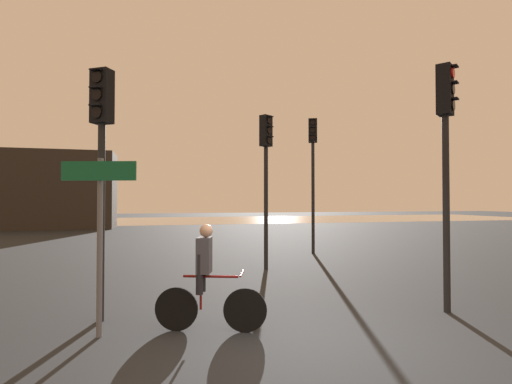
% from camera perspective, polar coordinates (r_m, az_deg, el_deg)
% --- Properties ---
extents(ground_plane, '(120.00, 120.00, 0.00)m').
position_cam_1_polar(ground_plane, '(5.57, 8.44, -22.04)').
color(ground_plane, black).
extents(water_strip, '(80.00, 16.00, 0.01)m').
position_cam_1_polar(water_strip, '(41.10, -11.58, -3.99)').
color(water_strip, '#9E937F').
rests_on(water_strip, ground).
extents(distant_building, '(11.20, 4.00, 5.45)m').
position_cam_1_polar(distant_building, '(32.13, -29.53, 0.24)').
color(distant_building, '#2D2823').
rests_on(distant_building, ground).
extents(traffic_light_near_right, '(0.41, 0.42, 4.41)m').
position_cam_1_polar(traffic_light_near_right, '(7.96, 25.48, 6.75)').
color(traffic_light_near_right, black).
rests_on(traffic_light_near_right, ground).
extents(traffic_light_near_left, '(0.40, 0.42, 4.16)m').
position_cam_1_polar(traffic_light_near_left, '(7.12, -21.21, 6.30)').
color(traffic_light_near_left, black).
rests_on(traffic_light_near_left, ground).
extents(traffic_light_center, '(0.40, 0.42, 4.46)m').
position_cam_1_polar(traffic_light_center, '(11.58, 1.45, 4.28)').
color(traffic_light_center, black).
rests_on(traffic_light_center, ground).
extents(traffic_light_far_right, '(0.39, 0.41, 5.08)m').
position_cam_1_polar(traffic_light_far_right, '(15.24, 8.13, 4.46)').
color(traffic_light_far_right, black).
rests_on(traffic_light_far_right, ground).
extents(direction_sign_post, '(1.06, 0.34, 2.60)m').
position_cam_1_polar(direction_sign_post, '(6.24, -21.48, -3.75)').
color(direction_sign_post, slate).
rests_on(direction_sign_post, ground).
extents(cyclist, '(1.64, 0.66, 1.62)m').
position_cam_1_polar(cyclist, '(6.22, -7.09, -11.97)').
color(cyclist, black).
rests_on(cyclist, ground).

